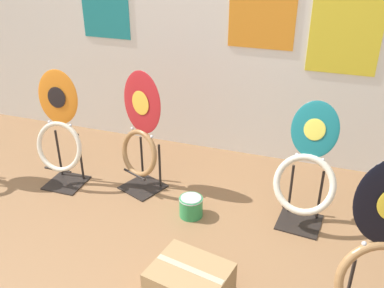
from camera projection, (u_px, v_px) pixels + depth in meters
The scene contains 6 objects.
toilet_seat_display_teal_sax at pixel (306, 176), 2.74m from camera, with size 0.42×0.35×0.83m.
toilet_seat_display_orange_sun at pixel (60, 134), 3.15m from camera, with size 0.38×0.28×0.90m.
toilet_seat_display_jazz_black at pixel (384, 263), 1.93m from camera, with size 0.45×0.34×0.95m.
toilet_seat_display_crimson_swirl at pixel (141, 137), 3.09m from camera, with size 0.39×0.36×0.92m.
paint_can at pixel (191, 206), 2.94m from camera, with size 0.17×0.17×0.15m.
storage_box at pixel (190, 286), 2.23m from camera, with size 0.44×0.39×0.24m.
Camera 1 is at (0.86, -1.11, 1.81)m, focal length 40.00 mm.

